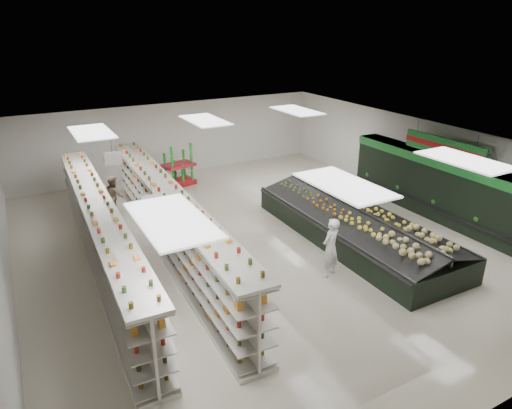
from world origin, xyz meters
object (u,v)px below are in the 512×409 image
produce_island (354,225)px  shopper_background (114,196)px  soda_endcap (178,167)px  gondola_center (170,225)px  gondola_left (102,239)px  shopper_main (330,247)px

produce_island → shopper_background: size_ratio=5.07×
produce_island → soda_endcap: size_ratio=4.59×
gondola_center → shopper_background: (-0.84, 3.72, -0.19)m
gondola_left → produce_island: bearing=-13.5°
gondola_left → produce_island: size_ratio=1.50×
shopper_main → shopper_background: bearing=-80.0°
gondola_left → soda_endcap: gondola_left is taller
gondola_left → produce_island: gondola_left is taller
soda_endcap → shopper_background: size_ratio=1.11×
produce_island → gondola_left: bearing=164.7°
gondola_left → gondola_center: bearing=-0.7°
gondola_left → shopper_background: gondola_left is taller
gondola_left → soda_endcap: bearing=54.9°
gondola_left → shopper_main: 6.35m
soda_endcap → shopper_background: 3.75m
produce_island → shopper_background: bearing=137.9°
gondola_left → shopper_main: gondola_left is taller
gondola_left → shopper_main: size_ratio=6.70×
gondola_left → gondola_center: gondola_center is taller
gondola_center → shopper_main: 4.75m
gondola_center → gondola_left: bearing=179.6°
produce_island → shopper_main: shopper_main is taller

